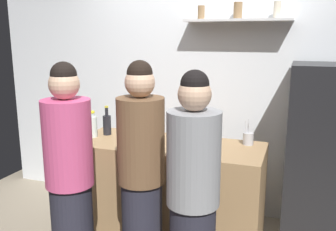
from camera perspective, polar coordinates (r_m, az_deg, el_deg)
The scene contains 11 objects.
back_wall_assembly at distance 3.77m, azimuth 6.03°, elevation 4.50°, with size 4.80×0.32×2.60m.
refrigerator at distance 3.40m, azimuth 22.90°, elevation -6.11°, with size 0.60×0.63×1.59m.
counter at distance 3.37m, azimuth 0.00°, elevation -11.61°, with size 1.66×0.66×0.89m, color #9E7A51.
baking_pan at distance 3.42m, azimuth -4.32°, elevation -2.95°, with size 0.34×0.24×0.05m, color gray.
utensil_holder at distance 3.24m, azimuth 12.34°, elevation -3.50°, with size 0.09×0.09×0.22m.
wine_bottle_pale_glass at distance 3.15m, azimuth -4.72°, elevation -2.31°, with size 0.08×0.08×0.34m.
wine_bottle_dark_glass at distance 3.52m, azimuth -9.44°, elevation -1.31°, with size 0.08×0.08×0.28m.
water_bottle_plastic at distance 3.47m, azimuth -11.71°, elevation -1.54°, with size 0.09×0.09×0.24m.
person_brown_jacket at distance 2.70m, azimuth -4.15°, elevation -9.41°, with size 0.34×0.34×1.65m.
person_pink_top at distance 2.74m, azimuth -14.99°, elevation -9.56°, with size 0.34×0.34×1.65m.
person_grey_hoodie at distance 2.41m, azimuth 3.90°, elevation -12.70°, with size 0.34×0.34×1.62m.
Camera 1 is at (0.88, -2.38, 1.81)m, focal length 39.26 mm.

